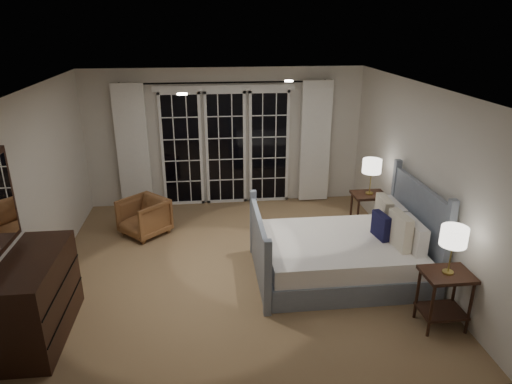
{
  "coord_description": "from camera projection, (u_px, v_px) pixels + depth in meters",
  "views": [
    {
      "loc": [
        -0.35,
        -5.64,
        3.28
      ],
      "look_at": [
        0.3,
        0.19,
        1.05
      ],
      "focal_mm": 32.0,
      "sensor_mm": 36.0,
      "label": 1
    }
  ],
  "objects": [
    {
      "name": "floor",
      "position": [
        236.0,
        267.0,
        6.44
      ],
      "size": [
        5.0,
        5.0,
        0.0
      ],
      "primitive_type": "plane",
      "color": "olive",
      "rests_on": "ground"
    },
    {
      "name": "ceiling",
      "position": [
        233.0,
        87.0,
        5.55
      ],
      "size": [
        5.0,
        5.0,
        0.0
      ],
      "primitive_type": "plane",
      "rotation": [
        3.14,
        0.0,
        0.0
      ],
      "color": "silver",
      "rests_on": "wall_back"
    },
    {
      "name": "wall_left",
      "position": [
        37.0,
        191.0,
        5.74
      ],
      "size": [
        0.02,
        5.0,
        2.5
      ],
      "primitive_type": "cube",
      "color": "beige",
      "rests_on": "floor"
    },
    {
      "name": "wall_right",
      "position": [
        416.0,
        177.0,
        6.26
      ],
      "size": [
        0.02,
        5.0,
        2.5
      ],
      "primitive_type": "cube",
      "color": "beige",
      "rests_on": "floor"
    },
    {
      "name": "wall_back",
      "position": [
        225.0,
        138.0,
        8.32
      ],
      "size": [
        5.0,
        0.02,
        2.5
      ],
      "primitive_type": "cube",
      "color": "beige",
      "rests_on": "floor"
    },
    {
      "name": "wall_front",
      "position": [
        256.0,
        288.0,
        3.68
      ],
      "size": [
        5.0,
        0.02,
        2.5
      ],
      "primitive_type": "cube",
      "color": "beige",
      "rests_on": "floor"
    },
    {
      "name": "french_doors",
      "position": [
        226.0,
        147.0,
        8.34
      ],
      "size": [
        2.5,
        0.04,
        2.2
      ],
      "color": "black",
      "rests_on": "wall_back"
    },
    {
      "name": "curtain_rod",
      "position": [
        224.0,
        83.0,
        7.87
      ],
      "size": [
        3.5,
        0.03,
        0.03
      ],
      "primitive_type": "cylinder",
      "rotation": [
        0.0,
        1.57,
        0.0
      ],
      "color": "black",
      "rests_on": "wall_back"
    },
    {
      "name": "curtain_left",
      "position": [
        133.0,
        147.0,
        8.07
      ],
      "size": [
        0.55,
        0.1,
        2.25
      ],
      "primitive_type": "cube",
      "color": "white",
      "rests_on": "curtain_rod"
    },
    {
      "name": "curtain_right",
      "position": [
        315.0,
        142.0,
        8.42
      ],
      "size": [
        0.55,
        0.1,
        2.25
      ],
      "primitive_type": "cube",
      "color": "white",
      "rests_on": "curtain_rod"
    },
    {
      "name": "downlight_a",
      "position": [
        289.0,
        81.0,
        6.2
      ],
      "size": [
        0.12,
        0.12,
        0.01
      ],
      "primitive_type": "cylinder",
      "color": "white",
      "rests_on": "ceiling"
    },
    {
      "name": "downlight_b",
      "position": [
        182.0,
        94.0,
        5.12
      ],
      "size": [
        0.12,
        0.12,
        0.01
      ],
      "primitive_type": "cylinder",
      "color": "white",
      "rests_on": "ceiling"
    },
    {
      "name": "bed",
      "position": [
        343.0,
        253.0,
        6.14
      ],
      "size": [
        2.18,
        1.56,
        1.27
      ],
      "color": "gray",
      "rests_on": "floor"
    },
    {
      "name": "nightstand_left",
      "position": [
        445.0,
        291.0,
        5.06
      ],
      "size": [
        0.53,
        0.42,
        0.69
      ],
      "color": "black",
      "rests_on": "floor"
    },
    {
      "name": "nightstand_right",
      "position": [
        368.0,
        207.0,
        7.32
      ],
      "size": [
        0.52,
        0.42,
        0.68
      ],
      "color": "black",
      "rests_on": "floor"
    },
    {
      "name": "lamp_left",
      "position": [
        454.0,
        237.0,
        4.82
      ],
      "size": [
        0.28,
        0.28,
        0.55
      ],
      "color": "#AF9946",
      "rests_on": "nightstand_left"
    },
    {
      "name": "lamp_right",
      "position": [
        372.0,
        167.0,
        7.08
      ],
      "size": [
        0.29,
        0.29,
        0.57
      ],
      "color": "#AF9946",
      "rests_on": "nightstand_right"
    },
    {
      "name": "armchair",
      "position": [
        144.0,
        217.0,
        7.32
      ],
      "size": [
        0.93,
        0.93,
        0.61
      ],
      "primitive_type": "imported",
      "rotation": [
        0.0,
        0.0,
        -0.81
      ],
      "color": "brown",
      "rests_on": "floor"
    },
    {
      "name": "dresser",
      "position": [
        37.0,
        298.0,
        4.9
      ],
      "size": [
        0.57,
        1.34,
        0.95
      ],
      "color": "black",
      "rests_on": "floor"
    }
  ]
}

